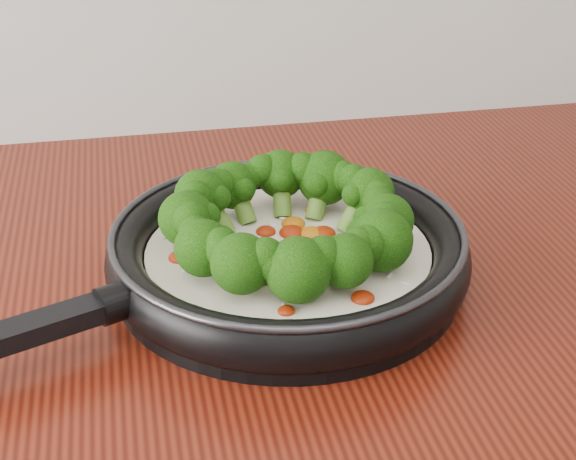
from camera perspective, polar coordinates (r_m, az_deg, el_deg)
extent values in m
cylinder|color=black|center=(0.75, 0.00, -3.00)|extent=(0.38, 0.38, 0.01)
torus|color=black|center=(0.74, 0.00, -1.48)|extent=(0.40, 0.40, 0.03)
torus|color=#2D2D33|center=(0.73, 0.00, -0.05)|extent=(0.39, 0.39, 0.01)
cube|color=black|center=(0.66, -17.73, -6.64)|extent=(0.18, 0.09, 0.02)
cylinder|color=black|center=(0.67, -11.23, -4.69)|extent=(0.04, 0.04, 0.03)
cylinder|color=white|center=(0.74, 0.00, -1.93)|extent=(0.32, 0.32, 0.02)
ellipsoid|color=#962007|center=(0.73, 2.73, -1.50)|extent=(0.02, 0.02, 0.01)
ellipsoid|color=#962007|center=(0.65, -0.11, -5.36)|extent=(0.02, 0.02, 0.01)
ellipsoid|color=#C6660C|center=(0.72, 1.43, -1.65)|extent=(0.02, 0.02, 0.01)
ellipsoid|color=#962007|center=(0.69, -1.50, -3.31)|extent=(0.02, 0.02, 0.01)
ellipsoid|color=#962007|center=(0.78, -5.20, 0.67)|extent=(0.02, 0.02, 0.01)
ellipsoid|color=#C6660C|center=(0.80, 1.75, 1.29)|extent=(0.02, 0.02, 0.01)
ellipsoid|color=#962007|center=(0.68, -3.06, -3.56)|extent=(0.02, 0.02, 0.01)
ellipsoid|color=#962007|center=(0.73, -7.17, -1.81)|extent=(0.03, 0.03, 0.01)
ellipsoid|color=#C6660C|center=(0.77, -7.32, -0.05)|extent=(0.02, 0.02, 0.01)
ellipsoid|color=#962007|center=(0.67, 4.96, -4.49)|extent=(0.02, 0.02, 0.01)
ellipsoid|color=#962007|center=(0.74, -0.87, -1.11)|extent=(0.02, 0.02, 0.01)
ellipsoid|color=#C6660C|center=(0.75, -5.61, -0.47)|extent=(0.02, 0.02, 0.01)
ellipsoid|color=#962007|center=(0.71, 3.88, -2.43)|extent=(0.02, 0.02, 0.01)
ellipsoid|color=#962007|center=(0.77, 6.36, 0.21)|extent=(0.03, 0.03, 0.01)
ellipsoid|color=#C6660C|center=(0.77, 0.35, 0.41)|extent=(0.03, 0.03, 0.01)
ellipsoid|color=#962007|center=(0.73, 1.12, -1.22)|extent=(0.02, 0.02, 0.01)
ellipsoid|color=#962007|center=(0.76, 0.25, -0.19)|extent=(0.03, 0.03, 0.01)
ellipsoid|color=#C6660C|center=(0.76, 1.58, -0.28)|extent=(0.03, 0.03, 0.01)
ellipsoid|color=#962007|center=(0.76, 2.34, -0.23)|extent=(0.03, 0.03, 0.01)
ellipsoid|color=#962007|center=(0.73, -3.54, -1.54)|extent=(0.01, 0.01, 0.01)
ellipsoid|color=#C6660C|center=(0.73, 1.80, -1.53)|extent=(0.03, 0.03, 0.01)
ellipsoid|color=#962007|center=(0.73, 7.23, -1.71)|extent=(0.02, 0.02, 0.01)
ellipsoid|color=#962007|center=(0.76, -1.47, -0.11)|extent=(0.02, 0.02, 0.01)
ellipsoid|color=white|center=(0.78, -0.29, 0.74)|extent=(0.01, 0.01, 0.00)
ellipsoid|color=white|center=(0.79, 1.45, 1.25)|extent=(0.01, 0.01, 0.00)
ellipsoid|color=white|center=(0.72, -1.39, -2.14)|extent=(0.01, 0.01, 0.00)
ellipsoid|color=white|center=(0.71, 2.29, -2.19)|extent=(0.00, 0.01, 0.00)
ellipsoid|color=white|center=(0.73, 7.61, -1.69)|extent=(0.01, 0.01, 0.00)
ellipsoid|color=white|center=(0.66, -0.25, -5.10)|extent=(0.00, 0.01, 0.00)
ellipsoid|color=white|center=(0.73, 1.01, -1.30)|extent=(0.01, 0.01, 0.00)
ellipsoid|color=white|center=(0.81, 2.70, 1.76)|extent=(0.01, 0.01, 0.00)
ellipsoid|color=white|center=(0.73, 5.00, -1.37)|extent=(0.01, 0.01, 0.00)
ellipsoid|color=white|center=(0.77, -1.01, 0.33)|extent=(0.01, 0.01, 0.00)
ellipsoid|color=white|center=(0.79, 3.71, 0.69)|extent=(0.01, 0.01, 0.00)
ellipsoid|color=white|center=(0.72, -1.77, -1.92)|extent=(0.01, 0.01, 0.00)
ellipsoid|color=white|center=(0.74, -0.05, -1.25)|extent=(0.01, 0.01, 0.00)
ellipsoid|color=white|center=(0.71, -6.78, -2.74)|extent=(0.01, 0.01, 0.00)
ellipsoid|color=white|center=(0.73, 3.83, -1.57)|extent=(0.01, 0.01, 0.00)
ellipsoid|color=white|center=(0.76, -7.97, -0.42)|extent=(0.01, 0.01, 0.00)
ellipsoid|color=white|center=(0.73, -1.21, -1.48)|extent=(0.01, 0.01, 0.00)
ellipsoid|color=white|center=(0.70, -0.05, -2.90)|extent=(0.01, 0.01, 0.00)
ellipsoid|color=white|center=(0.69, 7.75, -3.53)|extent=(0.01, 0.01, 0.00)
ellipsoid|color=white|center=(0.73, -2.10, -1.31)|extent=(0.01, 0.01, 0.00)
ellipsoid|color=white|center=(0.70, 6.71, -2.96)|extent=(0.01, 0.01, 0.00)
ellipsoid|color=white|center=(0.75, 4.32, -0.94)|extent=(0.01, 0.01, 0.00)
cylinder|color=olive|center=(0.76, 4.33, 1.02)|extent=(0.04, 0.03, 0.04)
sphere|color=black|center=(0.77, 5.40, 2.50)|extent=(0.06, 0.06, 0.04)
sphere|color=black|center=(0.77, 4.35, 3.36)|extent=(0.04, 0.04, 0.03)
sphere|color=black|center=(0.75, 5.95, 2.37)|extent=(0.03, 0.03, 0.03)
sphere|color=black|center=(0.76, 4.38, 2.34)|extent=(0.03, 0.03, 0.02)
cylinder|color=olive|center=(0.79, 1.96, 1.86)|extent=(0.03, 0.04, 0.04)
sphere|color=black|center=(0.79, 2.43, 3.47)|extent=(0.07, 0.07, 0.05)
sphere|color=black|center=(0.79, 1.00, 4.04)|extent=(0.04, 0.04, 0.03)
sphere|color=black|center=(0.78, 3.64, 3.51)|extent=(0.04, 0.04, 0.03)
sphere|color=black|center=(0.78, 1.98, 3.12)|extent=(0.03, 0.03, 0.03)
cylinder|color=olive|center=(0.79, -0.40, 2.06)|extent=(0.02, 0.03, 0.04)
sphere|color=black|center=(0.80, -0.49, 3.73)|extent=(0.06, 0.06, 0.05)
sphere|color=black|center=(0.79, -1.70, 4.02)|extent=(0.04, 0.04, 0.03)
sphere|color=black|center=(0.79, 0.75, 4.03)|extent=(0.03, 0.03, 0.03)
sphere|color=black|center=(0.78, -0.40, 3.34)|extent=(0.03, 0.03, 0.02)
cylinder|color=olive|center=(0.78, -2.99, 1.50)|extent=(0.03, 0.03, 0.03)
sphere|color=black|center=(0.78, -3.69, 2.98)|extent=(0.06, 0.06, 0.04)
sphere|color=black|center=(0.77, -4.49, 3.04)|extent=(0.04, 0.04, 0.03)
sphere|color=black|center=(0.79, -2.55, 3.57)|extent=(0.03, 0.03, 0.03)
sphere|color=black|center=(0.77, -2.99, 2.68)|extent=(0.03, 0.03, 0.02)
cylinder|color=olive|center=(0.76, -4.61, 0.82)|extent=(0.04, 0.03, 0.04)
sphere|color=black|center=(0.76, -5.77, 2.26)|extent=(0.06, 0.06, 0.05)
sphere|color=black|center=(0.74, -6.14, 2.17)|extent=(0.04, 0.04, 0.03)
sphere|color=black|center=(0.77, -4.86, 3.09)|extent=(0.04, 0.04, 0.03)
sphere|color=black|center=(0.75, -4.67, 2.14)|extent=(0.03, 0.03, 0.02)
cylinder|color=olive|center=(0.73, -5.34, -0.41)|extent=(0.03, 0.02, 0.04)
sphere|color=black|center=(0.72, -6.72, 0.76)|extent=(0.06, 0.06, 0.05)
sphere|color=black|center=(0.70, -6.39, 0.66)|extent=(0.04, 0.04, 0.03)
sphere|color=black|center=(0.74, -6.36, 1.79)|extent=(0.04, 0.04, 0.03)
sphere|color=black|center=(0.72, -5.38, 0.92)|extent=(0.03, 0.03, 0.02)
cylinder|color=olive|center=(0.70, -4.43, -1.96)|extent=(0.03, 0.03, 0.03)
sphere|color=black|center=(0.68, -5.61, -1.19)|extent=(0.06, 0.06, 0.05)
sphere|color=black|center=(0.67, -4.44, -1.06)|extent=(0.04, 0.04, 0.03)
sphere|color=black|center=(0.69, -6.13, -0.13)|extent=(0.04, 0.04, 0.03)
sphere|color=black|center=(0.69, -4.42, -0.64)|extent=(0.03, 0.03, 0.02)
cylinder|color=olive|center=(0.68, -2.42, -2.81)|extent=(0.03, 0.03, 0.03)
sphere|color=black|center=(0.66, -3.10, -2.23)|extent=(0.06, 0.06, 0.05)
sphere|color=black|center=(0.65, -1.48, -1.76)|extent=(0.04, 0.04, 0.03)
sphere|color=black|center=(0.66, -4.33, -1.32)|extent=(0.04, 0.04, 0.03)
sphere|color=black|center=(0.67, -2.42, -1.42)|extent=(0.03, 0.03, 0.02)
cylinder|color=olive|center=(0.67, 0.52, -3.11)|extent=(0.02, 0.03, 0.03)
sphere|color=black|center=(0.65, 0.67, -2.65)|extent=(0.07, 0.07, 0.05)
sphere|color=black|center=(0.65, 2.31, -1.74)|extent=(0.04, 0.04, 0.03)
sphere|color=black|center=(0.65, -1.06, -2.13)|extent=(0.04, 0.04, 0.03)
sphere|color=black|center=(0.66, 0.52, -1.76)|extent=(0.03, 0.03, 0.03)
cylinder|color=olive|center=(0.68, 3.00, -2.65)|extent=(0.03, 0.03, 0.03)
sphere|color=black|center=(0.66, 3.83, -2.05)|extent=(0.06, 0.06, 0.04)
sphere|color=black|center=(0.67, 4.70, -0.91)|extent=(0.03, 0.03, 0.03)
sphere|color=black|center=(0.65, 2.51, -1.85)|extent=(0.03, 0.03, 0.03)
sphere|color=black|center=(0.67, 3.00, -1.29)|extent=(0.03, 0.03, 0.02)
cylinder|color=olive|center=(0.71, 4.88, -1.55)|extent=(0.03, 0.03, 0.03)
sphere|color=black|center=(0.69, 6.17, -0.68)|extent=(0.07, 0.07, 0.05)
sphere|color=black|center=(0.71, 6.35, 0.63)|extent=(0.04, 0.04, 0.03)
sphere|color=black|center=(0.68, 5.29, -0.88)|extent=(0.04, 0.04, 0.03)
sphere|color=black|center=(0.70, 4.87, -0.24)|extent=(0.03, 0.03, 0.03)
cylinder|color=olive|center=(0.73, 5.25, -0.45)|extent=(0.03, 0.02, 0.03)
sphere|color=black|center=(0.73, 6.54, 0.62)|extent=(0.06, 0.06, 0.05)
sphere|color=black|center=(0.74, 6.02, 1.76)|extent=(0.04, 0.04, 0.03)
sphere|color=black|center=(0.71, 6.38, 0.39)|extent=(0.03, 0.03, 0.03)
sphere|color=black|center=(0.72, 5.20, 0.76)|extent=(0.03, 0.03, 0.02)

